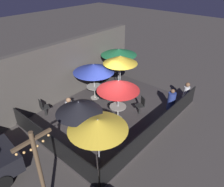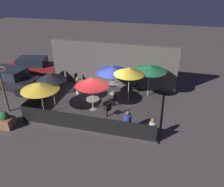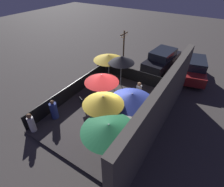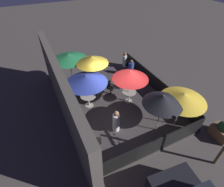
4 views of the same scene
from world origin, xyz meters
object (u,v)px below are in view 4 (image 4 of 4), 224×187
object	(u,v)px
patio_umbrella_4	(184,97)
patio_chair_2	(128,82)
patio_umbrella_0	(130,75)
patron_1	(116,122)
patio_umbrella_2	(69,57)
dining_table_0	(129,94)
patio_chair_3	(110,87)
patio_umbrella_3	(163,100)
patio_chair_1	(72,87)
patio_chair_0	(97,142)
planter_box	(222,131)
patron_2	(125,60)
patio_umbrella_5	(92,60)
patron_0	(131,69)
dining_table_1	(88,97)
patio_umbrella_1	(86,79)

from	to	relation	value
patio_umbrella_4	patio_chair_2	world-z (taller)	patio_umbrella_4
patio_umbrella_0	patron_1	distance (m)	2.71
patio_umbrella_4	patron_1	xyz separation A→B (m)	(1.02, 2.98, -1.28)
patio_umbrella_2	dining_table_0	bearing A→B (deg)	-140.83
patio_umbrella_0	patio_chair_2	size ratio (longest dim) A/B	2.25
patio_chair_2	patio_umbrella_0	bearing A→B (deg)	0.00
patio_umbrella_4	patio_chair_3	xyz separation A→B (m)	(3.85, 1.98, -1.38)
patio_umbrella_3	patio_chair_1	xyz separation A→B (m)	(4.76, 3.02, -1.50)
patio_umbrella_4	patio_chair_3	size ratio (longest dim) A/B	2.42
patio_chair_0	planter_box	world-z (taller)	patio_chair_0
patio_umbrella_4	patron_2	distance (m)	6.67
patio_umbrella_3	patron_2	size ratio (longest dim) A/B	1.95
patio_umbrella_5	patron_0	size ratio (longest dim) A/B	1.99
patio_chair_3	patron_1	size ratio (longest dim) A/B	0.70
patio_umbrella_0	patio_chair_3	bearing A→B (deg)	30.78
patio_umbrella_0	patio_chair_1	world-z (taller)	patio_umbrella_0
patron_0	planter_box	size ratio (longest dim) A/B	1.25
planter_box	patio_chair_3	bearing A→B (deg)	33.22
dining_table_1	patio_chair_1	bearing A→B (deg)	19.64
patio_umbrella_2	patron_2	bearing A→B (deg)	-81.04
patio_umbrella_3	patio_chair_2	distance (m)	3.99
patron_2	patio_chair_1	bearing A→B (deg)	25.10
patio_chair_1	patio_chair_3	bearing A→B (deg)	44.76
patron_0	patron_1	distance (m)	5.31
dining_table_1	patio_umbrella_1	bearing A→B (deg)	90.00
patio_umbrella_4	patron_1	distance (m)	3.40
patio_umbrella_0	dining_table_0	distance (m)	1.31
patio_umbrella_5	patron_0	distance (m)	3.55
patio_umbrella_1	dining_table_0	size ratio (longest dim) A/B	2.77
patio_chair_0	patron_0	size ratio (longest dim) A/B	0.78
dining_table_1	patio_umbrella_3	bearing A→B (deg)	-142.60
patio_umbrella_3	patio_umbrella_5	size ratio (longest dim) A/B	0.93
dining_table_1	patio_umbrella_2	bearing A→B (deg)	5.76
dining_table_1	patio_chair_0	world-z (taller)	patio_chair_0
patio_umbrella_4	patio_chair_1	xyz separation A→B (m)	(4.88, 4.14, -1.34)
patio_chair_3	patron_0	size ratio (longest dim) A/B	0.74
patio_umbrella_0	patio_chair_2	bearing A→B (deg)	-28.54
patio_umbrella_2	patio_chair_1	size ratio (longest dim) A/B	2.39
patio_umbrella_3	patio_umbrella_2	bearing A→B (deg)	25.53
patio_umbrella_0	patron_2	xyz separation A→B (m)	(3.83, -1.82, -1.36)
patio_umbrella_5	patio_chair_2	xyz separation A→B (m)	(-0.85, -2.08, -1.69)
patio_umbrella_5	patio_chair_3	xyz separation A→B (m)	(-0.79, -0.78, -1.73)
patio_umbrella_0	patron_1	world-z (taller)	patio_umbrella_0
dining_table_1	patron_2	bearing A→B (deg)	-52.65
patio_umbrella_4	patio_chair_2	xyz separation A→B (m)	(3.79, 0.68, -1.34)
patron_1	patio_chair_1	bearing A→B (deg)	74.13
patron_2	dining_table_0	bearing A→B (deg)	70.46
patio_umbrella_4	patron_2	bearing A→B (deg)	-4.73
patron_2	patron_1	bearing A→B (deg)	63.25
patio_umbrella_0	patio_umbrella_1	bearing A→B (deg)	73.68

